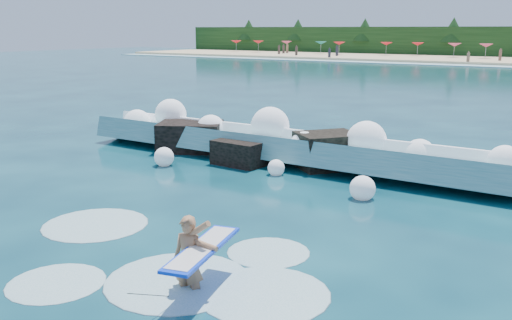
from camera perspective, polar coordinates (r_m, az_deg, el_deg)
The scene contains 6 objects.
ground at distance 14.86m, azimuth -9.17°, elevation -5.24°, with size 200.00×200.00×0.00m, color #072C39.
breaking_wave at distance 20.34m, azimuth 2.72°, elevation 1.30°, with size 16.33×2.62×1.41m.
rock_cluster at distance 20.66m, azimuth -1.03°, elevation 1.35°, with size 8.41×3.21×1.39m.
surfer_with_board at distance 10.33m, azimuth -6.44°, elevation -9.78°, with size 1.16×2.88×1.68m.
wave_spray at distance 20.48m, azimuth 1.37°, elevation 2.62°, with size 15.22×4.31×1.91m.
surf_foam at distance 11.48m, azimuth -8.07°, elevation -10.79°, with size 9.57×5.24×0.14m.
Camera 1 is at (9.69, -10.28, 4.60)m, focal length 40.00 mm.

